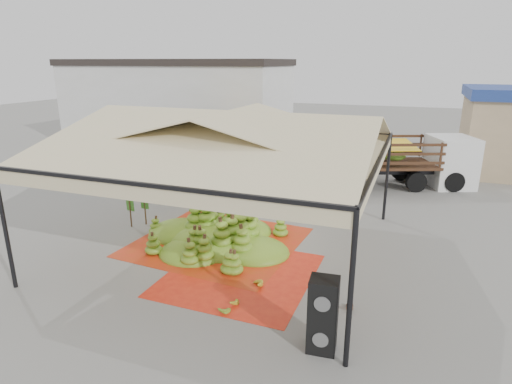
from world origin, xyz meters
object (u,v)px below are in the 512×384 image
at_px(banana_heap, 217,227).
at_px(truck_right, 404,156).
at_px(vendor, 284,196).
at_px(truck_left, 236,139).
at_px(speaker_stack, 323,315).

height_order(banana_heap, truck_right, truck_right).
height_order(vendor, truck_left, truck_left).
bearing_deg(speaker_stack, truck_left, 114.57).
xyz_separation_m(banana_heap, vendor, (1.19, 2.90, 0.26)).
bearing_deg(banana_heap, truck_right, 60.38).
xyz_separation_m(banana_heap, speaker_stack, (3.98, -3.77, 0.22)).
bearing_deg(truck_left, speaker_stack, -36.08).
distance_m(truck_left, truck_right, 7.94).
bearing_deg(truck_left, vendor, -29.13).
bearing_deg(vendor, speaker_stack, 93.27).
xyz_separation_m(truck_left, truck_right, (7.94, -0.06, -0.27)).
bearing_deg(truck_right, vendor, -144.69).
relative_size(banana_heap, truck_right, 0.75).
distance_m(speaker_stack, truck_right, 12.40).
height_order(truck_left, truck_right, truck_left).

